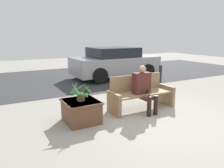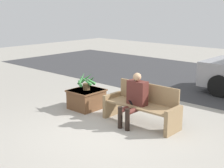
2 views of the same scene
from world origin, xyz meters
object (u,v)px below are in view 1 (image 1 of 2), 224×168
planter_box (81,110)px  bollard_post (160,75)px  bench (141,93)px  parked_car (115,63)px  potted_plant (81,91)px  person_seated (144,87)px

planter_box → bollard_post: 4.52m
bench → parked_car: bearing=69.2°
bench → planter_box: bench is taller
bench → parked_car: (1.57, 4.13, 0.28)m
planter_box → potted_plant: bearing=-119.9°
bench → planter_box: size_ratio=2.19×
potted_plant → bollard_post: bearing=26.2°
person_seated → potted_plant: person_seated is taller
planter_box → parked_car: (3.29, 4.24, 0.43)m
person_seated → bollard_post: person_seated is taller
person_seated → bollard_post: 3.20m
potted_plant → bollard_post: 4.54m
planter_box → bollard_post: bollard_post is taller
bench → potted_plant: 1.75m
person_seated → planter_box: 1.70m
planter_box → person_seated: bearing=-3.4°
potted_plant → parked_car: size_ratio=0.14×
parked_car → bollard_post: 2.39m
bench → person_seated: size_ratio=1.52×
person_seated → parked_car: bearing=69.4°
planter_box → parked_car: parked_car is taller
potted_plant → parked_car: parked_car is taller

